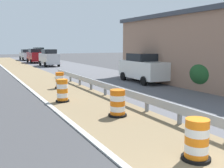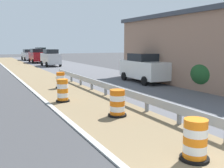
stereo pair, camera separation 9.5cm
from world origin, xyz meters
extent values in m
cube|color=slate|center=(2.16, 4.79, 0.35)|extent=(0.12, 0.12, 0.70)
cube|color=slate|center=(2.16, 6.85, 0.35)|extent=(0.12, 0.12, 0.70)
cube|color=slate|center=(2.16, 8.91, 0.35)|extent=(0.12, 0.12, 0.70)
cube|color=slate|center=(2.16, 10.97, 0.35)|extent=(0.12, 0.12, 0.70)
cube|color=slate|center=(2.16, 13.04, 0.35)|extent=(0.12, 0.12, 0.70)
cube|color=slate|center=(2.16, 15.10, 0.35)|extent=(0.12, 0.12, 0.70)
cube|color=slate|center=(2.16, 17.16, 0.35)|extent=(0.12, 0.12, 0.70)
cube|color=slate|center=(2.16, 19.22, 0.35)|extent=(0.12, 0.12, 0.70)
cylinder|color=orange|center=(0.49, 2.28, 0.10)|extent=(0.58, 0.58, 0.21)
cylinder|color=white|center=(0.49, 2.28, 0.31)|extent=(0.58, 0.58, 0.21)
cylinder|color=orange|center=(0.49, 2.28, 0.52)|extent=(0.58, 0.58, 0.21)
cylinder|color=white|center=(0.49, 2.28, 0.73)|extent=(0.58, 0.58, 0.21)
cylinder|color=orange|center=(0.49, 2.28, 0.94)|extent=(0.58, 0.58, 0.21)
cylinder|color=black|center=(0.49, 2.28, 0.04)|extent=(0.73, 0.73, 0.08)
cylinder|color=orange|center=(0.68, 6.74, 0.11)|extent=(0.60, 0.60, 0.21)
cylinder|color=white|center=(0.68, 6.74, 0.32)|extent=(0.60, 0.60, 0.21)
cylinder|color=orange|center=(0.68, 6.74, 0.53)|extent=(0.60, 0.60, 0.21)
cylinder|color=white|center=(0.68, 6.74, 0.75)|extent=(0.60, 0.60, 0.21)
cylinder|color=orange|center=(0.68, 6.74, 0.96)|extent=(0.60, 0.60, 0.21)
cylinder|color=black|center=(0.68, 6.74, 0.04)|extent=(0.75, 0.75, 0.08)
cylinder|color=orange|center=(-0.49, 10.35, 0.11)|extent=(0.54, 0.54, 0.23)
cylinder|color=white|center=(-0.49, 10.35, 0.34)|extent=(0.54, 0.54, 0.23)
cylinder|color=orange|center=(-0.49, 10.35, 0.57)|extent=(0.54, 0.54, 0.23)
cylinder|color=white|center=(-0.49, 10.35, 0.79)|extent=(0.54, 0.54, 0.23)
cylinder|color=orange|center=(-0.49, 10.35, 1.02)|extent=(0.54, 0.54, 0.23)
cylinder|color=black|center=(-0.49, 10.35, 0.04)|extent=(0.68, 0.68, 0.08)
cylinder|color=orange|center=(0.57, 14.49, 0.10)|extent=(0.54, 0.54, 0.21)
cylinder|color=white|center=(0.57, 14.49, 0.31)|extent=(0.54, 0.54, 0.21)
cylinder|color=orange|center=(0.57, 14.49, 0.52)|extent=(0.54, 0.54, 0.21)
cylinder|color=white|center=(0.57, 14.49, 0.73)|extent=(0.54, 0.54, 0.21)
cylinder|color=orange|center=(0.57, 14.49, 0.94)|extent=(0.54, 0.54, 0.21)
cylinder|color=black|center=(0.57, 14.49, 0.04)|extent=(0.67, 0.67, 0.08)
cube|color=silver|center=(3.97, 47.77, 0.86)|extent=(1.85, 4.61, 1.09)
cube|color=black|center=(3.98, 47.59, 1.69)|extent=(1.63, 2.13, 0.56)
cylinder|color=black|center=(3.06, 49.27, 0.32)|extent=(0.23, 0.64, 0.64)
cylinder|color=black|center=(4.83, 49.30, 0.32)|extent=(0.23, 0.64, 0.64)
cylinder|color=black|center=(3.11, 46.25, 0.32)|extent=(0.23, 0.64, 0.64)
cylinder|color=black|center=(4.88, 46.28, 0.32)|extent=(0.23, 0.64, 0.64)
cube|color=#195128|center=(7.54, 54.24, 0.98)|extent=(2.08, 4.82, 1.33)
cube|color=black|center=(7.54, 54.43, 1.93)|extent=(1.80, 2.25, 0.56)
cylinder|color=black|center=(8.55, 52.70, 0.32)|extent=(0.24, 0.65, 0.64)
cylinder|color=black|center=(6.64, 52.64, 0.32)|extent=(0.24, 0.65, 0.64)
cylinder|color=black|center=(8.45, 55.84, 0.32)|extent=(0.24, 0.65, 0.64)
cylinder|color=black|center=(6.53, 55.77, 0.32)|extent=(0.24, 0.65, 0.64)
cube|color=silver|center=(4.35, 32.67, 0.99)|extent=(1.81, 4.19, 1.33)
cube|color=black|center=(4.35, 32.51, 1.93)|extent=(1.59, 1.94, 0.56)
cylinder|color=black|center=(3.46, 34.03, 0.32)|extent=(0.23, 0.64, 0.64)
cylinder|color=black|center=(5.19, 34.06, 0.32)|extent=(0.23, 0.64, 0.64)
cylinder|color=black|center=(3.51, 31.28, 0.32)|extent=(0.23, 0.64, 0.64)
cylinder|color=black|center=(5.24, 31.32, 0.32)|extent=(0.23, 0.64, 0.64)
cube|color=silver|center=(7.07, 14.44, 0.96)|extent=(2.04, 4.71, 1.28)
cube|color=black|center=(7.07, 14.63, 1.88)|extent=(1.77, 2.19, 0.56)
cylinder|color=black|center=(7.97, 12.88, 0.32)|extent=(0.24, 0.65, 0.64)
cylinder|color=black|center=(6.07, 12.93, 0.32)|extent=(0.24, 0.65, 0.64)
cylinder|color=black|center=(8.06, 15.95, 0.32)|extent=(0.24, 0.65, 0.64)
cylinder|color=black|center=(6.16, 16.00, 0.32)|extent=(0.24, 0.65, 0.64)
cube|color=maroon|center=(3.95, 40.06, 0.97)|extent=(1.74, 4.66, 1.31)
cube|color=black|center=(3.95, 39.88, 1.91)|extent=(1.56, 2.15, 0.56)
cylinder|color=black|center=(3.10, 41.60, 0.32)|extent=(0.22, 0.64, 0.64)
cylinder|color=black|center=(4.82, 41.60, 0.32)|extent=(0.22, 0.64, 0.64)
cylinder|color=black|center=(3.08, 38.53, 0.32)|extent=(0.22, 0.64, 0.64)
cylinder|color=black|center=(4.80, 38.52, 0.32)|extent=(0.22, 0.64, 0.64)
cube|color=#93705B|center=(12.11, 11.75, 2.36)|extent=(8.79, 14.21, 4.72)
cube|color=#3D424C|center=(12.11, 11.75, 4.87)|extent=(9.14, 14.78, 0.30)
ellipsoid|color=#1E4C23|center=(8.84, 9.49, 1.05)|extent=(2.75, 2.75, 2.09)
camera|label=1|loc=(-4.20, -2.35, 2.83)|focal=42.71mm
camera|label=2|loc=(-4.12, -2.39, 2.83)|focal=42.71mm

